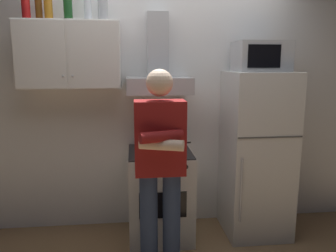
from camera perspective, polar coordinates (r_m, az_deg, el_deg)
name	(u,v)px	position (r m, az deg, el deg)	size (l,w,h in m)	color
ground_plane	(168,248)	(3.24, 0.00, -20.38)	(7.00, 7.00, 0.00)	olive
back_wall_tiled	(162,96)	(3.39, -1.10, 5.23)	(4.80, 0.10, 2.70)	white
upper_cabinet	(70,55)	(3.18, -16.52, 11.65)	(0.90, 0.37, 0.60)	white
stove_oven	(160,194)	(3.27, -1.37, -11.64)	(0.60, 0.62, 0.87)	white
range_hood	(158,72)	(3.14, -1.67, 9.31)	(0.60, 0.44, 0.75)	#B7BABF
refrigerator	(256,154)	(3.36, 15.04, -4.76)	(0.60, 0.62, 1.60)	silver
microwave	(261,57)	(3.25, 15.74, 11.48)	(0.48, 0.37, 0.28)	#B7BABF
person_standing	(160,167)	(2.53, -1.39, -7.11)	(0.38, 0.33, 1.64)	navy
cooking_pot	(175,147)	(3.01, 1.25, -3.64)	(0.29, 0.19, 0.11)	#B7BABF
bottle_vodka_clear	(88,3)	(3.17, -13.74, 19.93)	(0.07, 0.07, 0.31)	silver
bottle_beer_brown	(39,6)	(3.29, -21.47, 18.75)	(0.06, 0.06, 0.26)	brown
bottle_liquor_amber	(48,5)	(3.24, -20.02, 19.05)	(0.07, 0.07, 0.27)	#B7721E
bottle_wine_green	(68,2)	(3.24, -16.97, 19.82)	(0.08, 0.08, 0.34)	#19471E
bottle_canister_steel	(103,9)	(3.22, -11.19, 19.15)	(0.09, 0.09, 0.23)	#B2B5BA
bottle_soda_red	(26,5)	(3.30, -23.41, 18.68)	(0.07, 0.07, 0.27)	red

